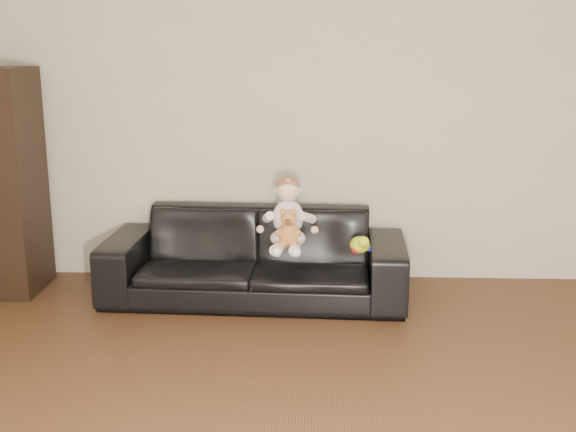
{
  "coord_description": "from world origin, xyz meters",
  "views": [
    {
      "loc": [
        -0.07,
        -2.58,
        1.78
      ],
      "look_at": [
        -0.28,
        2.15,
        0.62
      ],
      "focal_mm": 45.0,
      "sensor_mm": 36.0,
      "label": 1
    }
  ],
  "objects_px": {
    "cabinet": "(7,182)",
    "teddy_bear": "(288,228)",
    "baby": "(288,217)",
    "toy_blue_disc": "(368,248)",
    "toy_rattle": "(356,248)",
    "toy_green": "(360,245)",
    "sofa": "(255,256)"
  },
  "relations": [
    {
      "from": "baby",
      "to": "toy_green",
      "type": "relative_size",
      "value": 3.03
    },
    {
      "from": "baby",
      "to": "teddy_bear",
      "type": "xyz_separation_m",
      "value": [
        0.01,
        -0.15,
        -0.04
      ]
    },
    {
      "from": "toy_blue_disc",
      "to": "cabinet",
      "type": "bearing_deg",
      "value": 175.28
    },
    {
      "from": "sofa",
      "to": "teddy_bear",
      "type": "xyz_separation_m",
      "value": [
        0.25,
        -0.26,
        0.27
      ]
    },
    {
      "from": "sofa",
      "to": "cabinet",
      "type": "relative_size",
      "value": 1.31
    },
    {
      "from": "baby",
      "to": "toy_green",
      "type": "xyz_separation_m",
      "value": [
        0.48,
        -0.1,
        -0.16
      ]
    },
    {
      "from": "sofa",
      "to": "baby",
      "type": "xyz_separation_m",
      "value": [
        0.24,
        -0.11,
        0.31
      ]
    },
    {
      "from": "teddy_bear",
      "to": "toy_green",
      "type": "xyz_separation_m",
      "value": [
        0.47,
        0.05,
        -0.12
      ]
    },
    {
      "from": "toy_blue_disc",
      "to": "teddy_bear",
      "type": "bearing_deg",
      "value": -164.24
    },
    {
      "from": "sofa",
      "to": "baby",
      "type": "height_order",
      "value": "baby"
    },
    {
      "from": "sofa",
      "to": "teddy_bear",
      "type": "relative_size",
      "value": 8.34
    },
    {
      "from": "toy_green",
      "to": "toy_blue_disc",
      "type": "distance_m",
      "value": 0.13
    },
    {
      "from": "cabinet",
      "to": "teddy_bear",
      "type": "distance_m",
      "value": 2.06
    },
    {
      "from": "baby",
      "to": "sofa",
      "type": "bearing_deg",
      "value": 161.87
    },
    {
      "from": "teddy_bear",
      "to": "cabinet",
      "type": "bearing_deg",
      "value": -168.85
    },
    {
      "from": "cabinet",
      "to": "toy_rattle",
      "type": "xyz_separation_m",
      "value": [
        2.46,
        -0.34,
        -0.36
      ]
    },
    {
      "from": "toy_rattle",
      "to": "toy_blue_disc",
      "type": "bearing_deg",
      "value": 55.21
    },
    {
      "from": "cabinet",
      "to": "toy_green",
      "type": "xyz_separation_m",
      "value": [
        2.49,
        -0.31,
        -0.34
      ]
    },
    {
      "from": "toy_blue_disc",
      "to": "toy_rattle",
      "type": "bearing_deg",
      "value": -124.79
    },
    {
      "from": "baby",
      "to": "toy_blue_disc",
      "type": "distance_m",
      "value": 0.58
    },
    {
      "from": "teddy_bear",
      "to": "toy_blue_disc",
      "type": "relative_size",
      "value": 2.18
    },
    {
      "from": "cabinet",
      "to": "toy_green",
      "type": "distance_m",
      "value": 2.53
    },
    {
      "from": "teddy_bear",
      "to": "toy_rattle",
      "type": "height_order",
      "value": "teddy_bear"
    },
    {
      "from": "toy_green",
      "to": "toy_blue_disc",
      "type": "height_order",
      "value": "toy_green"
    },
    {
      "from": "cabinet",
      "to": "sofa",
      "type": "bearing_deg",
      "value": -3.97
    },
    {
      "from": "cabinet",
      "to": "toy_blue_disc",
      "type": "relative_size",
      "value": 13.93
    },
    {
      "from": "cabinet",
      "to": "toy_blue_disc",
      "type": "height_order",
      "value": "cabinet"
    },
    {
      "from": "teddy_bear",
      "to": "toy_rattle",
      "type": "xyz_separation_m",
      "value": [
        0.45,
        0.03,
        -0.14
      ]
    },
    {
      "from": "toy_green",
      "to": "toy_rattle",
      "type": "xyz_separation_m",
      "value": [
        -0.02,
        -0.03,
        -0.02
      ]
    },
    {
      "from": "sofa",
      "to": "teddy_bear",
      "type": "height_order",
      "value": "teddy_bear"
    },
    {
      "from": "sofa",
      "to": "cabinet",
      "type": "bearing_deg",
      "value": 179.02
    },
    {
      "from": "toy_rattle",
      "to": "teddy_bear",
      "type": "bearing_deg",
      "value": -176.72
    }
  ]
}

